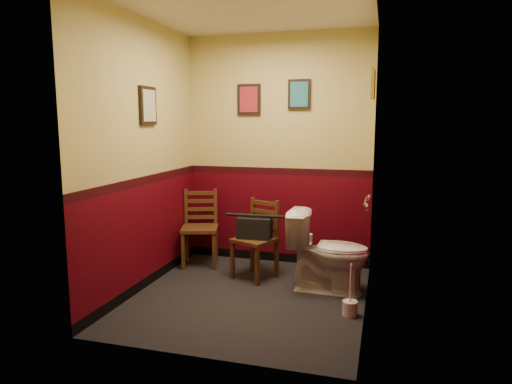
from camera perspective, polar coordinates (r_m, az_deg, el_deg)
floor at (r=4.56m, az=-0.88°, el=-12.98°), size 2.20×2.40×0.00m
ceiling at (r=4.36m, az=-0.97°, el=22.16°), size 2.20×2.40×0.00m
wall_back at (r=5.41m, az=2.76°, el=5.15°), size 2.20×0.00×2.70m
wall_front at (r=3.13m, az=-7.27°, el=2.43°), size 2.20×0.00×2.70m
wall_left at (r=4.69m, az=-13.94°, el=4.34°), size 0.00×2.40×2.70m
wall_right at (r=4.07m, az=14.09°, el=3.70°), size 0.00×2.40×2.70m
grab_bar at (r=4.37m, az=13.61°, el=-1.23°), size 0.05×0.56×0.06m
framed_print_back_a at (r=5.47m, az=-0.89°, el=11.49°), size 0.28×0.04×0.36m
framed_print_back_b at (r=5.34m, az=5.43°, el=12.06°), size 0.26×0.04×0.34m
framed_print_left at (r=4.76m, az=-13.35°, el=10.46°), size 0.04×0.30×0.38m
framed_print_right at (r=4.67m, az=14.41°, el=12.91°), size 0.04×0.34×0.28m
toilet at (r=4.65m, az=9.09°, el=-7.46°), size 0.83×0.48×0.80m
toilet_brush at (r=4.22m, az=11.66°, el=-13.92°), size 0.13×0.13×0.47m
chair_left at (r=5.48m, az=-7.00°, el=-4.43°), size 0.52×0.52×0.89m
chair_right at (r=4.99m, az=0.11°, el=-5.90°), size 0.52×0.52×0.85m
handbag at (r=4.93m, az=-0.17°, el=-4.48°), size 0.37×0.19×0.27m
tp_stack at (r=5.36m, az=6.42°, el=-7.71°), size 0.24×0.14×0.41m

